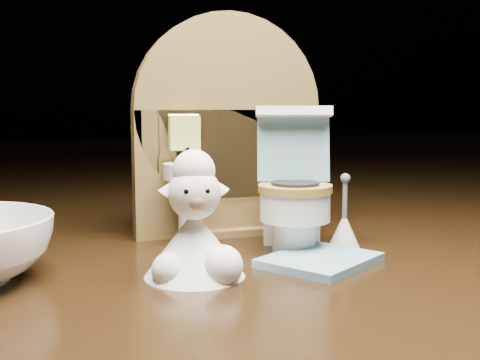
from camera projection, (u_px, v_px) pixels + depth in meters
name	position (u px, v px, depth m)	size (l,w,h in m)	color
backdrop_panel	(227.00, 139.00, 0.41)	(0.13, 0.05, 0.15)	brown
toy_toilet	(294.00, 197.00, 0.37)	(0.05, 0.06, 0.09)	white
bath_mat	(320.00, 260.00, 0.34)	(0.06, 0.05, 0.00)	#6290A5
toilet_brush	(344.00, 228.00, 0.38)	(0.02, 0.02, 0.05)	white
plush_lamb	(195.00, 233.00, 0.31)	(0.05, 0.05, 0.07)	white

